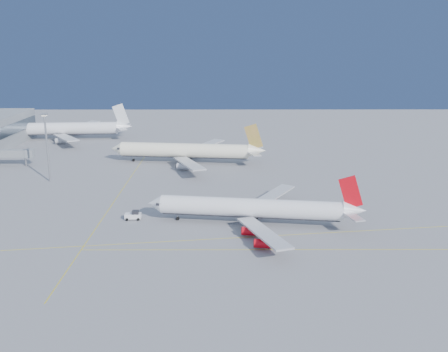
# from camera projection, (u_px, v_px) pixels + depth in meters

# --- Properties ---
(ground) EXTENTS (500.00, 500.00, 0.00)m
(ground) POSITION_uv_depth(u_px,v_px,m) (243.00, 229.00, 134.88)
(ground) COLOR slate
(ground) RESTS_ON ground
(jet_bridge) EXTENTS (23.60, 3.60, 6.90)m
(jet_bridge) POSITION_uv_depth(u_px,v_px,m) (8.00, 154.00, 202.80)
(jet_bridge) COLOR gray
(jet_bridge) RESTS_ON ground
(taxiway_lines) EXTENTS (118.86, 140.00, 0.02)m
(taxiway_lines) POSITION_uv_depth(u_px,v_px,m) (190.00, 221.00, 140.96)
(taxiway_lines) COLOR #D0BE0B
(taxiway_lines) RESTS_ON ground
(airliner_virgin) EXTENTS (60.49, 53.90, 14.94)m
(airliner_virgin) POSITION_uv_depth(u_px,v_px,m) (255.00, 208.00, 137.64)
(airliner_virgin) COLOR white
(airliner_virgin) RESTS_ON ground
(airliner_etihad) EXTENTS (65.71, 60.32, 17.15)m
(airliner_etihad) POSITION_uv_depth(u_px,v_px,m) (188.00, 151.00, 208.00)
(airliner_etihad) COLOR white
(airliner_etihad) RESTS_ON ground
(airliner_third) EXTENTS (68.71, 63.20, 18.42)m
(airliner_third) POSITION_uv_depth(u_px,v_px,m) (66.00, 129.00, 259.19)
(airliner_third) COLOR white
(airliner_third) RESTS_ON ground
(pushback_tug) EXTENTS (4.64, 2.92, 2.57)m
(pushback_tug) POSITION_uv_depth(u_px,v_px,m) (133.00, 215.00, 141.97)
(pushback_tug) COLOR white
(pushback_tug) RESTS_ON ground
(light_mast) EXTENTS (2.13, 2.13, 24.69)m
(light_mast) POSITION_uv_depth(u_px,v_px,m) (47.00, 142.00, 177.39)
(light_mast) COLOR gray
(light_mast) RESTS_ON ground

